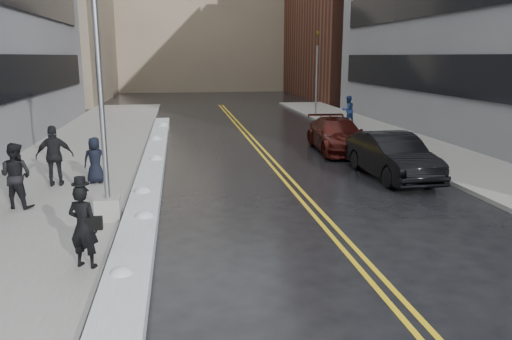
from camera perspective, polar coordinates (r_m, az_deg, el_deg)
name	(u,v)px	position (r m, az deg, el deg)	size (l,w,h in m)	color
ground	(240,244)	(12.14, -1.84, -8.49)	(160.00, 160.00, 0.00)	black
sidewalk_west	(74,163)	(22.11, -20.11, 0.76)	(5.50, 50.00, 0.15)	gray
sidewalk_east	(428,152)	(24.46, 19.02, 1.95)	(4.00, 50.00, 0.15)	gray
lane_line_left	(265,159)	(21.99, 1.06, 1.30)	(0.12, 50.00, 0.01)	gold
lane_line_right	(272,158)	(22.04, 1.83, 1.33)	(0.12, 50.00, 0.01)	gold
snow_ridge	(152,169)	(19.72, -11.80, 0.16)	(0.90, 30.00, 0.34)	silver
building_west_far	(33,9)	(57.19, -24.14, 16.42)	(14.00, 22.00, 18.00)	gray
building_far	(200,6)	(71.60, -6.40, 18.10)	(36.00, 16.00, 22.00)	gray
lamppost	(103,131)	(13.50, -17.08, 4.28)	(0.65, 0.65, 7.62)	gray
fire_hydrant	(408,143)	(23.93, 16.98, 3.01)	(0.26, 0.26, 0.73)	maroon
traffic_signal	(317,71)	(36.59, 6.95, 11.21)	(0.16, 0.20, 6.00)	gray
pedestrian_fedora	(83,226)	(10.84, -19.11, -6.10)	(0.64, 0.42, 1.76)	black
pedestrian_b	(16,176)	(15.77, -25.75, -0.58)	(0.92, 0.72, 1.90)	black
pedestrian_c	(95,160)	(17.92, -17.91, 1.08)	(0.78, 0.51, 1.60)	black
pedestrian_d	(55,156)	(17.97, -22.02, 1.51)	(1.19, 0.50, 2.04)	black
pedestrian_east	(348,110)	(32.51, 10.46, 6.75)	(0.88, 0.69, 1.82)	navy
car_black	(392,156)	(19.06, 15.28, 1.56)	(1.75, 5.02, 1.65)	black
car_maroon	(337,135)	(23.98, 9.26, 3.97)	(2.17, 5.33, 1.55)	#360B08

